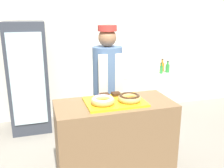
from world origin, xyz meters
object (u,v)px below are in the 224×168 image
object	(u,v)px
donut_chocolate_glaze	(129,98)
bottle_green	(167,68)
serving_tray	(115,102)
brownie_back_right	(116,94)
brownie_back_left	(105,95)
donut_light_glaze	(103,100)
baker_person	(108,89)
bottle_green_b	(161,69)
bottle_orange	(162,66)
chest_freezer	(142,93)
beverage_fridge	(28,78)

from	to	relation	value
donut_chocolate_glaze	bottle_green	size ratio (longest dim) A/B	1.17
serving_tray	brownie_back_right	bearing A→B (deg)	68.07
donut_chocolate_glaze	serving_tray	bearing A→B (deg)	159.03
brownie_back_left	bottle_green	distance (m)	2.12
donut_light_glaze	baker_person	distance (m)	0.75
bottle_green_b	bottle_orange	bearing A→B (deg)	58.37
brownie_back_left	bottle_green_b	bearing A→B (deg)	44.08
chest_freezer	bottle_green	size ratio (longest dim) A/B	4.78
donut_chocolate_glaze	baker_person	xyz separation A→B (m)	(-0.04, 0.70, -0.11)
chest_freezer	baker_person	bearing A→B (deg)	-132.02
donut_light_glaze	baker_person	xyz separation A→B (m)	(0.25, 0.70, -0.11)
donut_chocolate_glaze	brownie_back_left	distance (m)	0.31
bottle_green	bottle_green_b	xyz separation A→B (m)	(-0.15, -0.04, -0.01)
brownie_back_right	beverage_fridge	world-z (taller)	beverage_fridge
brownie_back_right	bottle_green	size ratio (longest dim) A/B	0.44
bottle_orange	chest_freezer	bearing A→B (deg)	174.61
serving_tray	donut_chocolate_glaze	distance (m)	0.16
brownie_back_left	chest_freezer	bearing A→B (deg)	53.75
serving_tray	bottle_orange	distance (m)	2.24
brownie_back_left	beverage_fridge	distance (m)	1.78
serving_tray	donut_light_glaze	xyz separation A→B (m)	(-0.14, -0.06, 0.05)
brownie_back_right	chest_freezer	xyz separation A→B (m)	(1.02, 1.57, -0.58)
bottle_orange	beverage_fridge	bearing A→B (deg)	179.32
donut_chocolate_glaze	bottle_orange	size ratio (longest dim) A/B	1.07
chest_freezer	bottle_green_b	distance (m)	0.59
donut_chocolate_glaze	baker_person	world-z (taller)	baker_person
brownie_back_left	beverage_fridge	size ratio (longest dim) A/B	0.05
baker_person	chest_freezer	world-z (taller)	baker_person
bottle_orange	bottle_green_b	bearing A→B (deg)	-121.63
bottle_orange	bottle_green_b	world-z (taller)	bottle_orange
serving_tray	donut_light_glaze	size ratio (longest dim) A/B	2.50
beverage_fridge	chest_freezer	world-z (taller)	beverage_fridge
brownie_back_right	donut_light_glaze	bearing A→B (deg)	-133.80
donut_light_glaze	chest_freezer	size ratio (longest dim) A/B	0.24
bottle_green	chest_freezer	bearing A→B (deg)	160.25
serving_tray	bottle_orange	world-z (taller)	bottle_orange
baker_person	bottle_green_b	distance (m)	1.53
donut_light_glaze	beverage_fridge	world-z (taller)	beverage_fridge
brownie_back_right	beverage_fridge	xyz separation A→B (m)	(-0.98, 1.56, -0.12)
brownie_back_left	beverage_fridge	world-z (taller)	beverage_fridge
serving_tray	donut_chocolate_glaze	size ratio (longest dim) A/B	2.50
donut_chocolate_glaze	bottle_orange	distance (m)	2.19
brownie_back_left	bottle_green	bearing A→B (deg)	42.17
beverage_fridge	chest_freezer	xyz separation A→B (m)	(2.00, 0.01, -0.46)
brownie_back_left	chest_freezer	xyz separation A→B (m)	(1.15, 1.57, -0.58)
baker_person	brownie_back_left	bearing A→B (deg)	-109.59
bottle_green	bottle_orange	xyz separation A→B (m)	(-0.05, 0.11, 0.01)
donut_light_glaze	donut_chocolate_glaze	xyz separation A→B (m)	(0.29, 0.00, 0.00)
brownie_back_left	bottle_orange	bearing A→B (deg)	45.31
brownie_back_right	bottle_green_b	world-z (taller)	bottle_green_b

